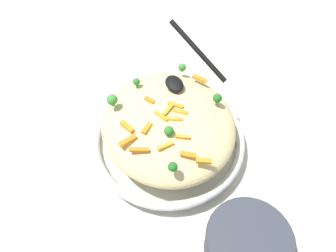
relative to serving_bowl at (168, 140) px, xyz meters
name	(u,v)px	position (x,y,z in m)	size (l,w,h in m)	color
ground_plane	(168,146)	(0.00, 0.00, -0.03)	(2.40, 2.40, 0.00)	beige
serving_bowl	(168,140)	(0.00, 0.00, 0.00)	(0.38, 0.38, 0.05)	silver
pasta_mound	(168,124)	(0.00, 0.00, 0.07)	(0.33, 0.31, 0.10)	#DBC689
carrot_piece_0	(127,127)	(0.00, 0.10, 0.11)	(0.04, 0.01, 0.01)	orange
carrot_piece_1	(204,161)	(-0.14, -0.01, 0.11)	(0.03, 0.01, 0.01)	orange
carrot_piece_2	(181,137)	(-0.07, 0.00, 0.11)	(0.03, 0.01, 0.01)	orange
carrot_piece_3	(188,155)	(-0.12, 0.01, 0.11)	(0.03, 0.01, 0.01)	orange
carrot_piece_4	(150,100)	(0.05, 0.03, 0.12)	(0.02, 0.01, 0.01)	orange
carrot_piece_5	(168,110)	(0.00, 0.00, 0.12)	(0.04, 0.01, 0.01)	orange
carrot_piece_6	(175,105)	(0.01, -0.02, 0.12)	(0.04, 0.01, 0.01)	orange
carrot_piece_7	(161,116)	(-0.01, 0.02, 0.12)	(0.04, 0.01, 0.01)	orange
carrot_piece_8	(174,88)	(0.06, -0.04, 0.11)	(0.03, 0.01, 0.01)	orange
carrot_piece_9	(175,118)	(-0.03, 0.00, 0.12)	(0.04, 0.01, 0.01)	orange
carrot_piece_10	(200,78)	(0.06, -0.11, 0.11)	(0.04, 0.01, 0.01)	orange
carrot_piece_11	(147,128)	(-0.02, 0.06, 0.11)	(0.03, 0.01, 0.01)	orange
carrot_piece_12	(128,140)	(-0.03, 0.11, 0.11)	(0.04, 0.01, 0.01)	orange
carrot_piece_13	(165,146)	(-0.08, 0.04, 0.11)	(0.04, 0.01, 0.01)	orange
carrot_piece_14	(180,112)	(-0.01, -0.02, 0.12)	(0.03, 0.01, 0.01)	orange
carrot_piece_15	(139,150)	(-0.07, 0.09, 0.11)	(0.04, 0.01, 0.01)	orange
broccoli_floret_0	(112,100)	(0.07, 0.10, 0.13)	(0.02, 0.02, 0.03)	#377928
broccoli_floret_1	(169,131)	(-0.05, 0.02, 0.12)	(0.02, 0.02, 0.02)	#296820
broccoli_floret_2	(182,67)	(0.11, -0.09, 0.12)	(0.02, 0.02, 0.02)	#377928
broccoli_floret_3	(217,98)	(-0.02, -0.12, 0.12)	(0.02, 0.02, 0.02)	#205B1C
broccoli_floret_4	(173,167)	(-0.14, 0.05, 0.12)	(0.02, 0.02, 0.03)	#205B1C
broccoli_floret_5	(136,82)	(0.11, 0.03, 0.12)	(0.02, 0.02, 0.02)	#296820
serving_spoon	(184,71)	(0.08, -0.08, 0.14)	(0.16, 0.14, 0.10)	black
companion_bowl	(247,244)	(-0.30, -0.04, 0.02)	(0.17, 0.17, 0.08)	#333842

